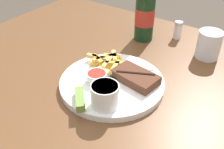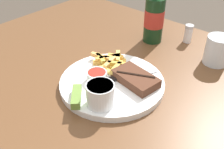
{
  "view_description": "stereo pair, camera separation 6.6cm",
  "coord_description": "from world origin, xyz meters",
  "px_view_note": "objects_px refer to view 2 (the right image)",
  "views": [
    {
      "loc": [
        0.33,
        -0.48,
        1.22
      ],
      "look_at": [
        0.0,
        0.0,
        0.81
      ],
      "focal_mm": 42.0,
      "sensor_mm": 36.0,
      "label": 1
    },
    {
      "loc": [
        0.38,
        -0.43,
        1.22
      ],
      "look_at": [
        0.0,
        0.0,
        0.81
      ],
      "focal_mm": 42.0,
      "sensor_mm": 36.0,
      "label": 2
    }
  ],
  "objects_px": {
    "steak_portion": "(135,78)",
    "pickle_spear": "(76,97)",
    "knife_utensil": "(124,78)",
    "salt_shaker": "(188,34)",
    "coleslaw_cup": "(100,94)",
    "drinking_glass": "(217,50)",
    "dipping_sauce_cup": "(97,76)",
    "beer_bottle": "(154,17)",
    "dinner_plate": "(112,83)",
    "fork_utensil": "(104,65)"
  },
  "relations": [
    {
      "from": "fork_utensil",
      "to": "knife_utensil",
      "type": "height_order",
      "value": "knife_utensil"
    },
    {
      "from": "fork_utensil",
      "to": "knife_utensil",
      "type": "bearing_deg",
      "value": 24.15
    },
    {
      "from": "fork_utensil",
      "to": "dinner_plate",
      "type": "bearing_deg",
      "value": 0.0
    },
    {
      "from": "coleslaw_cup",
      "to": "knife_utensil",
      "type": "relative_size",
      "value": 0.45
    },
    {
      "from": "dinner_plate",
      "to": "knife_utensil",
      "type": "relative_size",
      "value": 1.88
    },
    {
      "from": "fork_utensil",
      "to": "beer_bottle",
      "type": "distance_m",
      "value": 0.27
    },
    {
      "from": "coleslaw_cup",
      "to": "fork_utensil",
      "type": "height_order",
      "value": "coleslaw_cup"
    },
    {
      "from": "knife_utensil",
      "to": "salt_shaker",
      "type": "bearing_deg",
      "value": 25.0
    },
    {
      "from": "dinner_plate",
      "to": "fork_utensil",
      "type": "bearing_deg",
      "value": 150.05
    },
    {
      "from": "salt_shaker",
      "to": "knife_utensil",
      "type": "bearing_deg",
      "value": -92.18
    },
    {
      "from": "pickle_spear",
      "to": "fork_utensil",
      "type": "xyz_separation_m",
      "value": [
        -0.05,
        0.16,
        -0.01
      ]
    },
    {
      "from": "coleslaw_cup",
      "to": "dinner_plate",
      "type": "bearing_deg",
      "value": 115.26
    },
    {
      "from": "dinner_plate",
      "to": "drinking_glass",
      "type": "height_order",
      "value": "drinking_glass"
    },
    {
      "from": "beer_bottle",
      "to": "drinking_glass",
      "type": "relative_size",
      "value": 2.83
    },
    {
      "from": "pickle_spear",
      "to": "drinking_glass",
      "type": "height_order",
      "value": "drinking_glass"
    },
    {
      "from": "pickle_spear",
      "to": "knife_utensil",
      "type": "distance_m",
      "value": 0.15
    },
    {
      "from": "dinner_plate",
      "to": "steak_portion",
      "type": "bearing_deg",
      "value": 34.26
    },
    {
      "from": "steak_portion",
      "to": "dipping_sauce_cup",
      "type": "relative_size",
      "value": 2.37
    },
    {
      "from": "pickle_spear",
      "to": "coleslaw_cup",
      "type": "bearing_deg",
      "value": 27.04
    },
    {
      "from": "steak_portion",
      "to": "dipping_sauce_cup",
      "type": "xyz_separation_m",
      "value": [
        -0.08,
        -0.06,
        0.0
      ]
    },
    {
      "from": "dipping_sauce_cup",
      "to": "pickle_spear",
      "type": "height_order",
      "value": "dipping_sauce_cup"
    },
    {
      "from": "fork_utensil",
      "to": "salt_shaker",
      "type": "bearing_deg",
      "value": 103.5
    },
    {
      "from": "coleslaw_cup",
      "to": "knife_utensil",
      "type": "xyz_separation_m",
      "value": [
        -0.02,
        0.12,
        -0.03
      ]
    },
    {
      "from": "pickle_spear",
      "to": "salt_shaker",
      "type": "distance_m",
      "value": 0.49
    },
    {
      "from": "steak_portion",
      "to": "salt_shaker",
      "type": "xyz_separation_m",
      "value": [
        -0.02,
        0.33,
        0.0
      ]
    },
    {
      "from": "steak_portion",
      "to": "salt_shaker",
      "type": "height_order",
      "value": "salt_shaker"
    },
    {
      "from": "dipping_sauce_cup",
      "to": "fork_utensil",
      "type": "relative_size",
      "value": 0.46
    },
    {
      "from": "steak_portion",
      "to": "drinking_glass",
      "type": "xyz_separation_m",
      "value": [
        0.11,
        0.27,
        0.01
      ]
    },
    {
      "from": "dipping_sauce_cup",
      "to": "pickle_spear",
      "type": "relative_size",
      "value": 0.8
    },
    {
      "from": "coleslaw_cup",
      "to": "pickle_spear",
      "type": "bearing_deg",
      "value": -152.96
    },
    {
      "from": "pickle_spear",
      "to": "drinking_glass",
      "type": "bearing_deg",
      "value": 67.22
    },
    {
      "from": "coleslaw_cup",
      "to": "drinking_glass",
      "type": "relative_size",
      "value": 0.77
    },
    {
      "from": "drinking_glass",
      "to": "dipping_sauce_cup",
      "type": "bearing_deg",
      "value": -120.75
    },
    {
      "from": "drinking_glass",
      "to": "knife_utensil",
      "type": "bearing_deg",
      "value": -117.88
    },
    {
      "from": "fork_utensil",
      "to": "beer_bottle",
      "type": "relative_size",
      "value": 0.48
    },
    {
      "from": "dinner_plate",
      "to": "knife_utensil",
      "type": "distance_m",
      "value": 0.04
    },
    {
      "from": "dipping_sauce_cup",
      "to": "drinking_glass",
      "type": "height_order",
      "value": "drinking_glass"
    },
    {
      "from": "steak_portion",
      "to": "fork_utensil",
      "type": "xyz_separation_m",
      "value": [
        -0.12,
        0.0,
        -0.01
      ]
    },
    {
      "from": "dinner_plate",
      "to": "coleslaw_cup",
      "type": "relative_size",
      "value": 4.19
    },
    {
      "from": "salt_shaker",
      "to": "beer_bottle",
      "type": "bearing_deg",
      "value": -143.54
    },
    {
      "from": "fork_utensil",
      "to": "drinking_glass",
      "type": "xyz_separation_m",
      "value": [
        0.23,
        0.27,
        0.03
      ]
    },
    {
      "from": "steak_portion",
      "to": "knife_utensil",
      "type": "xyz_separation_m",
      "value": [
        -0.03,
        -0.01,
        -0.01
      ]
    },
    {
      "from": "steak_portion",
      "to": "pickle_spear",
      "type": "xyz_separation_m",
      "value": [
        -0.07,
        -0.16,
        -0.0
      ]
    },
    {
      "from": "dinner_plate",
      "to": "drinking_glass",
      "type": "distance_m",
      "value": 0.35
    },
    {
      "from": "drinking_glass",
      "to": "salt_shaker",
      "type": "bearing_deg",
      "value": 153.08
    },
    {
      "from": "dinner_plate",
      "to": "drinking_glass",
      "type": "xyz_separation_m",
      "value": [
        0.16,
        0.3,
        0.04
      ]
    },
    {
      "from": "dinner_plate",
      "to": "beer_bottle",
      "type": "distance_m",
      "value": 0.32
    },
    {
      "from": "dinner_plate",
      "to": "knife_utensil",
      "type": "bearing_deg",
      "value": 56.53
    },
    {
      "from": "beer_bottle",
      "to": "steak_portion",
      "type": "bearing_deg",
      "value": -65.13
    },
    {
      "from": "dipping_sauce_cup",
      "to": "beer_bottle",
      "type": "distance_m",
      "value": 0.33
    }
  ]
}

